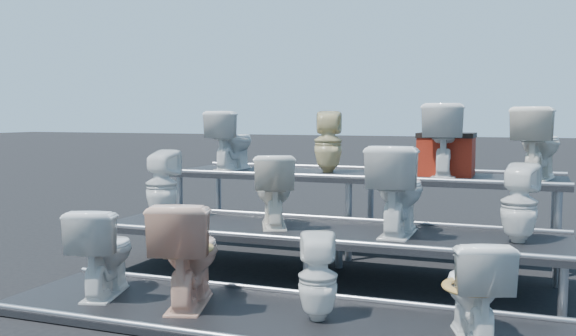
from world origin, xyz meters
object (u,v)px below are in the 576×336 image
(toilet_9, at_px, (328,142))
(toilet_11, at_px, (538,143))
(toilet_3, at_px, (474,289))
(toilet_8, at_px, (232,140))
(toilet_7, at_px, (519,203))
(toilet_1, at_px, (188,253))
(toilet_0, at_px, (104,251))
(red_crate, at_px, (446,157))
(toilet_4, at_px, (162,185))
(toilet_5, at_px, (273,190))
(toilet_2, at_px, (318,277))
(toilet_10, at_px, (444,140))
(toilet_6, at_px, (398,190))

(toilet_9, height_order, toilet_11, toilet_11)
(toilet_3, bearing_deg, toilet_8, -59.73)
(toilet_3, distance_m, toilet_9, 3.26)
(toilet_7, bearing_deg, toilet_1, 42.03)
(toilet_0, relative_size, red_crate, 1.28)
(toilet_0, height_order, toilet_1, toilet_1)
(toilet_1, bearing_deg, toilet_0, -17.11)
(toilet_0, distance_m, toilet_9, 2.92)
(toilet_7, height_order, toilet_8, toilet_8)
(toilet_4, xyz_separation_m, toilet_9, (1.33, 1.30, 0.40))
(toilet_9, xyz_separation_m, red_crate, (1.27, 0.10, -0.14))
(toilet_7, distance_m, toilet_11, 1.38)
(toilet_5, bearing_deg, toilet_4, -24.26)
(toilet_1, height_order, red_crate, red_crate)
(toilet_2, relative_size, toilet_10, 0.81)
(toilet_0, xyz_separation_m, toilet_2, (1.80, 0.00, -0.05))
(toilet_1, distance_m, toilet_8, 2.85)
(toilet_3, relative_size, toilet_10, 0.87)
(toilet_3, relative_size, toilet_5, 0.97)
(toilet_5, bearing_deg, toilet_1, 58.39)
(toilet_2, bearing_deg, toilet_11, -137.69)
(toilet_9, bearing_deg, red_crate, 170.58)
(red_crate, bearing_deg, toilet_11, -5.95)
(toilet_6, distance_m, toilet_11, 1.76)
(toilet_5, bearing_deg, toilet_3, 121.61)
(toilet_0, relative_size, toilet_11, 0.99)
(toilet_0, xyz_separation_m, toilet_5, (0.93, 1.30, 0.38))
(toilet_3, height_order, toilet_9, toilet_9)
(toilet_1, height_order, toilet_5, toilet_5)
(toilet_3, bearing_deg, toilet_1, -18.58)
(toilet_7, bearing_deg, toilet_0, 35.61)
(toilet_7, bearing_deg, toilet_8, -9.25)
(toilet_0, distance_m, red_crate, 3.62)
(toilet_9, bearing_deg, toilet_5, 70.70)
(toilet_3, bearing_deg, toilet_0, -18.58)
(toilet_7, relative_size, red_crate, 1.16)
(toilet_3, relative_size, red_crate, 1.18)
(toilet_10, bearing_deg, red_crate, -98.74)
(toilet_0, height_order, red_crate, red_crate)
(toilet_7, distance_m, red_crate, 1.61)
(toilet_0, height_order, toilet_8, toilet_8)
(toilet_2, bearing_deg, toilet_3, 161.08)
(toilet_0, bearing_deg, toilet_6, -164.46)
(toilet_9, xyz_separation_m, toilet_10, (1.26, 0.00, 0.03))
(toilet_1, bearing_deg, toilet_4, -68.61)
(toilet_0, relative_size, toilet_9, 1.04)
(toilet_5, relative_size, toilet_7, 1.05)
(toilet_7, relative_size, toilet_10, 0.86)
(toilet_5, height_order, toilet_8, toilet_8)
(toilet_1, xyz_separation_m, toilet_7, (2.32, 1.30, 0.32))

